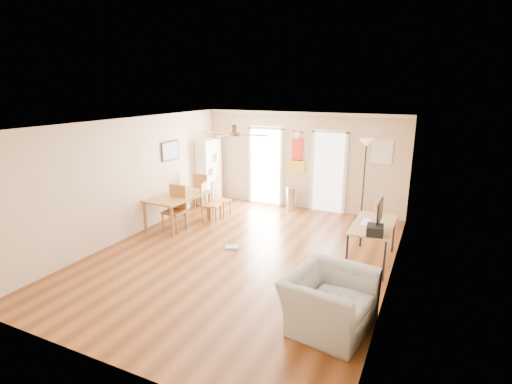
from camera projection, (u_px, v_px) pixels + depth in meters
The scene contains 29 objects.
floor at pixel (243, 255), 7.73m from camera, with size 7.00×7.00×0.00m, color brown.
ceiling at pixel (242, 123), 7.05m from camera, with size 5.50×7.00×0.00m, color silver, non-canonical shape.
wall_back at pixel (302, 161), 10.45m from camera, with size 5.50×0.04×2.60m, color beige, non-canonical shape.
wall_front at pixel (100, 266), 4.33m from camera, with size 5.50×0.04×2.60m, color beige, non-canonical shape.
wall_left at pixel (131, 178), 8.52m from camera, with size 0.04×7.00×2.60m, color beige, non-canonical shape.
wall_right at pixel (395, 211), 6.26m from camera, with size 0.04×7.00×2.60m, color beige, non-canonical shape.
crown_molding at pixel (242, 125), 7.06m from camera, with size 5.50×7.00×0.08m, color white, non-canonical shape.
kitchen_doorway at pixel (266, 167), 10.93m from camera, with size 0.90×0.10×2.10m, color white, non-canonical shape.
bathroom_doorway at pixel (329, 173), 10.19m from camera, with size 0.80×0.10×2.10m, color white, non-canonical shape.
wall_decal at pixel (297, 152), 10.42m from camera, with size 0.46×0.03×1.10m, color red.
ac_grille at pixel (382, 152), 9.48m from camera, with size 0.50×0.04×0.60m, color white.
framed_poster at pixel (170, 151), 9.62m from camera, with size 0.04×0.66×0.48m, color black.
ceiling_fan at pixel (234, 134), 6.83m from camera, with size 1.24×1.24×0.20m, color #593819, non-canonical shape.
bookshelf at pixel (209, 171), 11.05m from camera, with size 0.36×0.82×1.82m, color white, non-canonical shape.
dining_table at pixel (179, 211), 9.25m from camera, with size 0.91×1.52×0.76m, color olive, non-canonical shape.
dining_chair_right_a at pixel (221, 199), 9.95m from camera, with size 0.38×0.38×0.93m, color #AD6D37, non-canonical shape.
dining_chair_right_b at pixel (211, 203), 9.51m from camera, with size 0.40×0.40×0.98m, color #9B6632, non-canonical shape.
dining_chair_near at pixel (174, 209), 8.88m from camera, with size 0.43×0.43×1.05m, color brown, non-canonical shape.
dining_chair_far at pixel (204, 191), 10.47m from camera, with size 0.42×0.42×1.01m, color #A37234, non-canonical shape.
trash_can at pixel (292, 198), 10.51m from camera, with size 0.29×0.29×0.63m, color #ACACAE.
torchiere_lamp at pixel (364, 180), 9.58m from camera, with size 0.38×0.38×2.03m, color black, non-canonical shape.
computer_desk at pixel (372, 243), 7.32m from camera, with size 0.72×1.44×0.77m, color tan, non-canonical shape.
imac at pixel (380, 215), 6.88m from camera, with size 0.08×0.57×0.53m, color black, non-canonical shape.
keyboard at pixel (366, 222), 7.28m from camera, with size 0.14×0.42×0.02m, color white.
printer at pixel (375, 230), 6.67m from camera, with size 0.28×0.33×0.17m, color black.
orange_bottle at pixel (377, 208), 7.74m from camera, with size 0.09×0.09×0.26m, color orange.
wastebasket_a at pixel (325, 268), 6.79m from camera, with size 0.29×0.29×0.33m, color white.
floor_cloth at pixel (232, 247), 8.06m from camera, with size 0.27×0.21×0.04m, color #A1A19C.
armchair at pixel (329, 301), 5.33m from camera, with size 1.21×1.05×0.78m, color #9E9F9A.
Camera 1 is at (3.26, -6.35, 3.23)m, focal length 27.29 mm.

